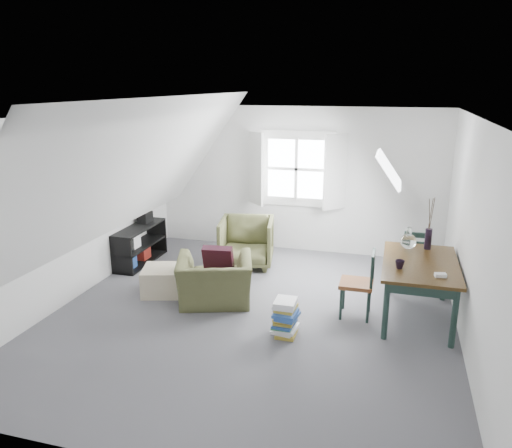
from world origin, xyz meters
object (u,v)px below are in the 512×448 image
(armchair_far, at_px, (247,265))
(dining_chair_near, at_px, (359,283))
(armchair_near, at_px, (215,302))
(ottoman, at_px, (164,280))
(magazine_stack, at_px, (286,318))
(dining_table, at_px, (420,269))
(dining_chair_far, at_px, (415,256))
(media_shelf, at_px, (138,247))

(armchair_far, distance_m, dining_chair_near, 2.41)
(armchair_near, distance_m, armchair_far, 1.51)
(ottoman, relative_size, magazine_stack, 1.30)
(armchair_near, relative_size, ottoman, 1.75)
(dining_table, xyz_separation_m, dining_chair_far, (-0.02, 1.11, -0.21))
(ottoman, distance_m, dining_table, 3.45)
(armchair_far, relative_size, ottoman, 1.54)
(armchair_far, relative_size, dining_table, 0.58)
(armchair_far, bearing_deg, dining_chair_far, -13.71)
(armchair_far, height_order, dining_table, dining_table)
(armchair_far, height_order, dining_chair_far, dining_chair_far)
(armchair_far, height_order, magazine_stack, magazine_stack)
(armchair_near, distance_m, dining_table, 2.70)
(dining_chair_near, bearing_deg, ottoman, -83.80)
(armchair_near, xyz_separation_m, armchair_far, (-0.02, 1.51, 0.00))
(ottoman, relative_size, media_shelf, 0.46)
(armchair_far, bearing_deg, dining_table, -36.13)
(dining_table, relative_size, media_shelf, 1.24)
(dining_table, bearing_deg, ottoman, -175.05)
(armchair_near, distance_m, dining_chair_near, 1.95)
(dining_chair_near, bearing_deg, dining_table, 108.35)
(armchair_far, bearing_deg, ottoman, -130.50)
(ottoman, bearing_deg, armchair_near, -8.00)
(ottoman, height_order, dining_chair_far, dining_chair_far)
(armchair_near, bearing_deg, dining_chair_near, 165.06)
(armchair_far, bearing_deg, armchair_near, -100.16)
(armchair_near, height_order, ottoman, ottoman)
(armchair_near, distance_m, dining_chair_far, 2.97)
(ottoman, bearing_deg, armchair_far, 60.30)
(dining_chair_far, xyz_separation_m, dining_chair_near, (-0.70, -1.26, 0.01))
(armchair_near, height_order, dining_table, dining_table)
(media_shelf, xyz_separation_m, magazine_stack, (2.86, -1.72, -0.06))
(dining_chair_far, xyz_separation_m, media_shelf, (-4.34, -0.28, -0.16))
(dining_table, bearing_deg, armchair_near, -171.71)
(media_shelf, bearing_deg, dining_table, -11.91)
(dining_chair_far, relative_size, media_shelf, 0.71)
(armchair_far, bearing_deg, magazine_stack, -72.91)
(dining_chair_far, bearing_deg, ottoman, 31.99)
(ottoman, bearing_deg, dining_chair_near, 0.09)
(ottoman, relative_size, dining_chair_far, 0.66)
(armchair_far, xyz_separation_m, dining_chair_near, (1.91, -1.39, 0.45))
(media_shelf, bearing_deg, armchair_near, -33.32)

